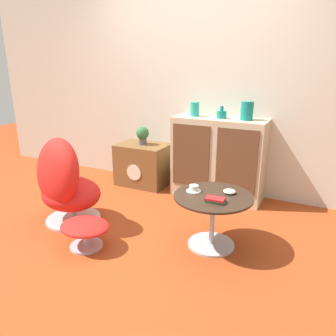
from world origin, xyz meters
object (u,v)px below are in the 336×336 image
tv_console (143,164)px  vase_leftmost (195,109)px  coffee_table (213,212)px  bowl (230,191)px  ottoman (85,228)px  egg_chair (65,184)px  vase_inner_right (247,111)px  teacup (194,189)px  potted_plant (143,134)px  vase_inner_left (222,114)px  book_stack (215,200)px  sideboard (218,158)px

tv_console → vase_leftmost: bearing=2.8°
coffee_table → bowl: size_ratio=6.21×
ottoman → coffee_table: size_ratio=0.66×
tv_console → egg_chair: egg_chair is taller
coffee_table → vase_inner_right: 1.32m
ottoman → teacup: (0.80, 0.53, 0.32)m
tv_console → teacup: tv_console is taller
ottoman → vase_inner_right: size_ratio=2.21×
tv_console → potted_plant: (-0.00, 0.00, 0.40)m
egg_chair → vase_inner_left: (1.16, 1.33, 0.58)m
bowl → ottoman: bearing=-150.3°
vase_inner_right → book_stack: (0.08, -1.23, -0.56)m
sideboard → vase_leftmost: 0.64m
egg_chair → vase_inner_left: bearing=49.1°
bowl → potted_plant: bearing=146.1°
book_stack → bowl: bearing=77.7°
vase_leftmost → vase_inner_left: vase_leftmost is taller
ottoman → bowl: bearing=29.7°
vase_inner_right → vase_inner_left: bearing=180.0°
egg_chair → teacup: (1.28, 0.24, 0.09)m
sideboard → ottoman: 1.78m
sideboard → book_stack: (0.38, -1.23, 0.02)m
vase_inner_right → coffee_table: bearing=-88.8°
tv_console → potted_plant: size_ratio=2.83×
vase_inner_left → teacup: (0.12, -1.09, -0.50)m
sideboard → tv_console: 1.03m
teacup → bowl: teacup is taller
potted_plant → book_stack: bearing=-40.8°
egg_chair → vase_inner_right: vase_inner_right is taller
tv_console → book_stack: bearing=-40.8°
tv_console → book_stack: 1.85m
vase_inner_left → book_stack: (0.37, -1.23, -0.50)m
sideboard → coffee_table: (0.32, -1.11, -0.15)m
egg_chair → book_stack: size_ratio=5.59×
tv_console → ottoman: tv_console is taller
potted_plant → teacup: (1.15, -1.06, -0.17)m
vase_inner_left → potted_plant: bearing=-178.1°
potted_plant → vase_inner_left: bearing=1.9°
teacup → book_stack: size_ratio=0.80×
egg_chair → ottoman: size_ratio=2.03×
potted_plant → bowl: size_ratio=2.11×
tv_console → coffee_table: size_ratio=0.96×
book_stack → teacup: bearing=149.8°
teacup → bowl: (0.30, 0.09, -0.00)m
ottoman → potted_plant: size_ratio=1.94×
coffee_table → ottoman: bearing=-152.3°
coffee_table → vase_inner_left: size_ratio=5.07×
coffee_table → teacup: 0.25m
tv_console → egg_chair: bearing=-95.7°
sideboard → vase_inner_left: 0.52m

